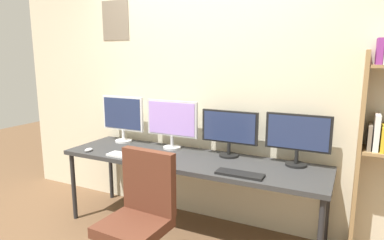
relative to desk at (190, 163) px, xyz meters
The scene contains 11 objects.
wall_back 0.74m from the desk, 90.14° to the left, with size 4.88×0.11×2.60m.
desk is the anchor object (origin of this frame).
office_chair 0.86m from the desk, 90.76° to the right, with size 0.52×0.52×0.99m.
monitor_far_left 1.00m from the desk, 167.01° to the left, with size 0.52×0.18×0.50m.
monitor_center_left 0.50m from the desk, 145.32° to the left, with size 0.56×0.18×0.49m.
monitor_center_right 0.48m from the desk, 34.67° to the left, with size 0.54×0.18×0.43m.
monitor_far_right 0.99m from the desk, 12.99° to the left, with size 0.54×0.18×0.45m.
keyboard_left 0.61m from the desk, 157.67° to the right, with size 0.36×0.13×0.02m, color silver.
keyboard_right 0.61m from the desk, 22.33° to the right, with size 0.38×0.13×0.02m, color black.
computer_mouse 1.03m from the desk, 165.98° to the right, with size 0.06×0.10×0.03m, color silver.
coffee_mug 0.35m from the desk, 138.05° to the right, with size 0.11×0.08×0.09m.
Camera 1 is at (1.33, -2.04, 1.67)m, focal length 31.10 mm.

